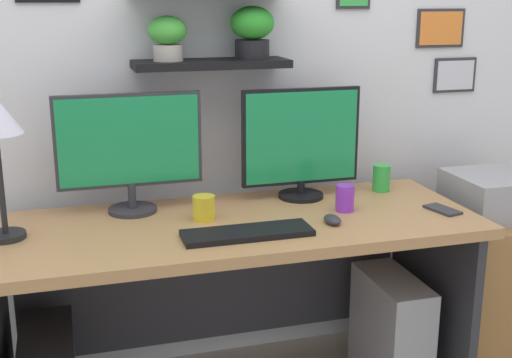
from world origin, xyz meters
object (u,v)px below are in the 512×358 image
at_px(monitor_left, 129,148).
at_px(computer_tower_right, 391,332).
at_px(water_cup, 381,178).
at_px(printer, 498,194).
at_px(computer_mouse, 332,220).
at_px(desk, 230,268).
at_px(cell_phone, 443,210).
at_px(pen_cup, 345,198).
at_px(monitor_right, 301,143).
at_px(keyboard, 247,233).
at_px(drawer_cabinet, 489,285).
at_px(coffee_mug, 204,208).

distance_m(monitor_left, computer_tower_right, 1.26).
relative_size(water_cup, printer, 0.29).
bearing_deg(computer_mouse, desk, 151.23).
bearing_deg(cell_phone, pen_cup, 150.36).
distance_m(desk, monitor_right, 0.57).
bearing_deg(computer_tower_right, pen_cup, 173.19).
height_order(cell_phone, printer, printer).
distance_m(monitor_right, pen_cup, 0.30).
distance_m(monitor_left, printer, 1.52).
distance_m(keyboard, printer, 1.17).
distance_m(desk, monitor_left, 0.58).
xyz_separation_m(keyboard, drawer_cabinet, (1.14, 0.23, -0.43)).
bearing_deg(monitor_left, water_cup, -0.65).
relative_size(cell_phone, water_cup, 1.27).
distance_m(pen_cup, computer_tower_right, 0.61).
bearing_deg(monitor_right, cell_phone, -35.73).
bearing_deg(computer_mouse, computer_tower_right, 17.25).
height_order(cell_phone, water_cup, water_cup).
height_order(desk, computer_mouse, computer_mouse).
relative_size(monitor_left, keyboard, 1.21).
bearing_deg(desk, keyboard, -87.91).
distance_m(coffee_mug, computer_tower_right, 0.93).
relative_size(monitor_right, drawer_cabinet, 0.74).
height_order(computer_mouse, pen_cup, pen_cup).
distance_m(desk, keyboard, 0.31).
bearing_deg(keyboard, drawer_cabinet, 11.22).
relative_size(water_cup, computer_tower_right, 0.24).
bearing_deg(monitor_left, desk, -25.68).
distance_m(computer_mouse, drawer_cabinet, 0.95).
height_order(desk, monitor_right, monitor_right).
bearing_deg(drawer_cabinet, monitor_left, 174.21).
distance_m(monitor_left, computer_mouse, 0.78).
distance_m(monitor_right, drawer_cabinet, 1.05).
height_order(computer_mouse, cell_phone, computer_mouse).
bearing_deg(keyboard, monitor_left, 132.11).
bearing_deg(monitor_left, computer_mouse, -27.24).
relative_size(coffee_mug, pen_cup, 0.90).
bearing_deg(computer_tower_right, cell_phone, -28.11).
distance_m(monitor_left, monitor_right, 0.67).
xyz_separation_m(keyboard, computer_tower_right, (0.63, 0.13, -0.53)).
relative_size(monitor_left, pen_cup, 5.33).
bearing_deg(desk, pen_cup, -8.08).
bearing_deg(cell_phone, water_cup, 94.17).
distance_m(computer_mouse, coffee_mug, 0.46).
xyz_separation_m(desk, cell_phone, (0.78, -0.16, 0.21)).
bearing_deg(drawer_cabinet, cell_phone, -154.89).
xyz_separation_m(keyboard, pen_cup, (0.42, 0.16, 0.04)).
bearing_deg(desk, drawer_cabinet, 0.48).
bearing_deg(cell_phone, computer_tower_right, 138.44).
bearing_deg(coffee_mug, keyboard, -62.75).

